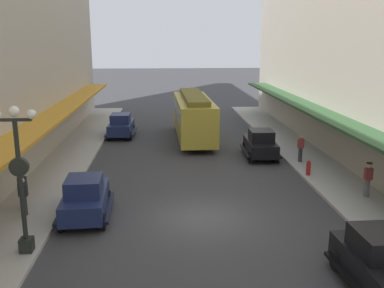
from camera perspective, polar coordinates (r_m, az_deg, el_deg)
ground_plane at (r=18.70m, az=1.24°, el=-9.71°), size 200.00×200.00×0.00m
sidewalk_left at (r=19.54m, az=-21.57°, el=-9.42°), size 3.00×60.00×0.15m
sidewalk_right at (r=20.69m, az=22.64°, el=-8.24°), size 3.00×60.00×0.15m
parked_car_0 at (r=28.08m, az=8.99°, el=0.13°), size 2.30×4.31×1.84m
parked_car_1 at (r=18.96m, az=-13.87°, el=-6.72°), size 2.30×4.31×1.84m
parked_car_2 at (r=34.16m, az=-9.33°, el=2.51°), size 2.24×4.30×1.84m
parked_car_3 at (r=14.47m, az=23.79°, el=-14.14°), size 2.21×4.29×1.84m
streetcar at (r=32.50m, az=0.22°, el=3.85°), size 2.72×9.65×3.46m
lamp_post_with_clock at (r=15.69m, az=-21.74°, el=-3.73°), size 1.42×0.44×5.16m
fire_hydrant at (r=24.58m, az=15.10°, el=-3.04°), size 0.24×0.24×0.82m
pedestrian_1 at (r=19.63m, az=-21.33°, el=-6.43°), size 0.36×0.24×1.64m
pedestrian_2 at (r=21.99m, az=22.16°, el=-4.33°), size 0.36×0.28×1.67m
pedestrian_4 at (r=20.55m, az=-21.41°, el=-5.48°), size 0.36×0.28×1.67m
pedestrian_5 at (r=27.05m, az=14.12°, el=-0.54°), size 0.36×0.24×1.64m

